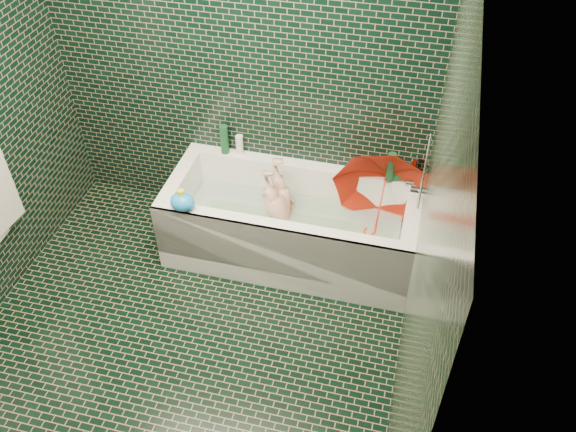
% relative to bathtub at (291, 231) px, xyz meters
% --- Properties ---
extents(floor, '(2.80, 2.80, 0.00)m').
position_rel_bathtub_xyz_m(floor, '(-0.45, -1.01, -0.21)').
color(floor, black).
rests_on(floor, ground).
extents(wall_back, '(2.80, 0.00, 2.80)m').
position_rel_bathtub_xyz_m(wall_back, '(-0.45, 0.39, 1.04)').
color(wall_back, black).
rests_on(wall_back, floor).
extents(wall_right, '(0.00, 2.80, 2.80)m').
position_rel_bathtub_xyz_m(wall_right, '(0.85, -1.01, 1.04)').
color(wall_right, black).
rests_on(wall_right, floor).
extents(bathtub, '(1.70, 0.75, 0.55)m').
position_rel_bathtub_xyz_m(bathtub, '(0.00, 0.00, 0.00)').
color(bathtub, white).
rests_on(bathtub, floor).
extents(bath_mat, '(1.35, 0.47, 0.01)m').
position_rel_bathtub_xyz_m(bath_mat, '(0.00, 0.02, -0.06)').
color(bath_mat, green).
rests_on(bath_mat, bathtub).
extents(water, '(1.48, 0.53, 0.00)m').
position_rel_bathtub_xyz_m(water, '(0.00, 0.02, 0.09)').
color(water, silver).
rests_on(water, bathtub).
extents(faucet, '(0.18, 0.19, 0.55)m').
position_rel_bathtub_xyz_m(faucet, '(0.81, 0.01, 0.56)').
color(faucet, silver).
rests_on(faucet, wall_right).
extents(child, '(0.88, 0.49, 0.35)m').
position_rel_bathtub_xyz_m(child, '(-0.07, 0.04, 0.10)').
color(child, tan).
rests_on(child, bathtub).
extents(umbrella, '(0.78, 0.75, 0.81)m').
position_rel_bathtub_xyz_m(umbrella, '(0.59, 0.08, 0.33)').
color(umbrella, red).
rests_on(umbrella, bathtub).
extents(soap_bottle_a, '(0.12, 0.12, 0.26)m').
position_rel_bathtub_xyz_m(soap_bottle_a, '(0.73, 0.34, 0.34)').
color(soap_bottle_a, white).
rests_on(soap_bottle_a, bathtub).
extents(soap_bottle_b, '(0.10, 0.10, 0.18)m').
position_rel_bathtub_xyz_m(soap_bottle_b, '(0.80, 0.36, 0.34)').
color(soap_bottle_b, '#48217C').
rests_on(soap_bottle_b, bathtub).
extents(soap_bottle_c, '(0.17, 0.17, 0.18)m').
position_rel_bathtub_xyz_m(soap_bottle_c, '(0.66, 0.31, 0.34)').
color(soap_bottle_c, '#134423').
rests_on(soap_bottle_c, bathtub).
extents(bottle_right_tall, '(0.07, 0.07, 0.22)m').
position_rel_bathtub_xyz_m(bottle_right_tall, '(0.61, 0.31, 0.45)').
color(bottle_right_tall, '#134423').
rests_on(bottle_right_tall, bathtub).
extents(bottle_right_pump, '(0.06, 0.06, 0.19)m').
position_rel_bathtub_xyz_m(bottle_right_pump, '(0.76, 0.35, 0.43)').
color(bottle_right_pump, silver).
rests_on(bottle_right_pump, bathtub).
extents(bottle_left_tall, '(0.07, 0.07, 0.22)m').
position_rel_bathtub_xyz_m(bottle_left_tall, '(-0.57, 0.34, 0.45)').
color(bottle_left_tall, '#134423').
rests_on(bottle_left_tall, bathtub).
extents(bottle_left_short, '(0.06, 0.06, 0.15)m').
position_rel_bathtub_xyz_m(bottle_left_short, '(-0.47, 0.35, 0.41)').
color(bottle_left_short, white).
rests_on(bottle_left_short, bathtub).
extents(rubber_duck, '(0.11, 0.09, 0.09)m').
position_rel_bathtub_xyz_m(rubber_duck, '(0.63, 0.35, 0.38)').
color(rubber_duck, yellow).
rests_on(rubber_duck, bathtub).
extents(bath_toy, '(0.16, 0.13, 0.16)m').
position_rel_bathtub_xyz_m(bath_toy, '(-0.63, -0.32, 0.41)').
color(bath_toy, '#1A82EA').
rests_on(bath_toy, bathtub).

